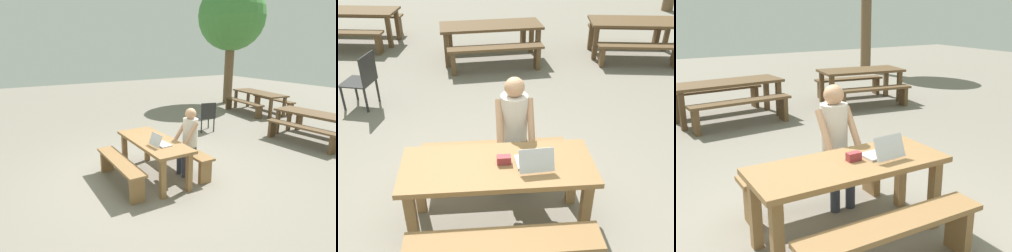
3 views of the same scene
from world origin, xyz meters
The scene contains 15 objects.
ground_plane centered at (0.00, 0.00, 0.00)m, with size 30.00×30.00×0.00m, color gray.
picnic_table_front centered at (0.00, 0.00, 0.60)m, with size 1.75×0.71×0.72m.
bench_near centered at (0.00, -0.66, 0.34)m, with size 1.58×0.30×0.47m.
bench_far centered at (0.00, 0.66, 0.34)m, with size 1.58×0.30×0.47m.
laptop centered at (0.32, -0.05, 0.78)m, with size 0.33×0.32×0.22m.
small_pouch centered at (0.06, 0.01, 0.76)m, with size 0.13×0.07×0.08m.
person_seated centered at (0.22, 0.62, 0.75)m, with size 0.39×0.40×1.28m.
plastic_chair centered at (-1.89, 2.70, 0.45)m, with size 0.54×0.54×0.85m.
picnic_table_mid centered at (0.16, 4.63, 0.61)m, with size 2.05×0.92×0.71m.
bench_mid_south centered at (0.22, 3.97, 0.36)m, with size 1.81×0.45×0.48m.
bench_mid_north centered at (0.11, 5.28, 0.36)m, with size 1.81×0.45×0.48m.
picnic_table_distant centered at (-2.94, 5.96, 0.64)m, with size 2.24×1.09×0.74m.
bench_distant_south centered at (-3.03, 5.27, 0.35)m, with size 1.96×0.56×0.46m.
bench_distant_north centered at (-2.84, 6.65, 0.35)m, with size 1.96×0.56×0.46m.
tree_right centered at (-4.97, 6.28, 3.52)m, with size 2.74×2.74×4.93m.
Camera 1 is at (4.38, -2.30, 2.34)m, focal length 30.73 mm.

